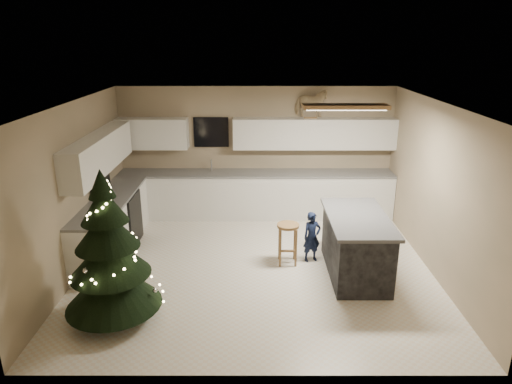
{
  "coord_description": "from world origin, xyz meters",
  "views": [
    {
      "loc": [
        0.0,
        -6.56,
        3.5
      ],
      "look_at": [
        0.0,
        0.35,
        1.15
      ],
      "focal_mm": 32.0,
      "sensor_mm": 36.0,
      "label": 1
    }
  ],
  "objects_px": {
    "christmas_tree": "(110,260)",
    "toddler": "(312,237)",
    "island": "(356,245)",
    "bar_stool": "(288,234)",
    "rocking_horse": "(311,103)"
  },
  "relations": [
    {
      "from": "bar_stool",
      "to": "christmas_tree",
      "type": "distance_m",
      "value": 2.83
    },
    {
      "from": "island",
      "to": "toddler",
      "type": "xyz_separation_m",
      "value": [
        -0.62,
        0.42,
        -0.06
      ]
    },
    {
      "from": "island",
      "to": "bar_stool",
      "type": "height_order",
      "value": "island"
    },
    {
      "from": "island",
      "to": "christmas_tree",
      "type": "height_order",
      "value": "christmas_tree"
    },
    {
      "from": "bar_stool",
      "to": "island",
      "type": "bearing_deg",
      "value": -18.38
    },
    {
      "from": "christmas_tree",
      "to": "toddler",
      "type": "bearing_deg",
      "value": 30.28
    },
    {
      "from": "island",
      "to": "toddler",
      "type": "height_order",
      "value": "island"
    },
    {
      "from": "bar_stool",
      "to": "rocking_horse",
      "type": "height_order",
      "value": "rocking_horse"
    },
    {
      "from": "island",
      "to": "rocking_horse",
      "type": "xyz_separation_m",
      "value": [
        -0.47,
        2.53,
        1.81
      ]
    },
    {
      "from": "island",
      "to": "toddler",
      "type": "relative_size",
      "value": 2.02
    },
    {
      "from": "toddler",
      "to": "rocking_horse",
      "type": "height_order",
      "value": "rocking_horse"
    },
    {
      "from": "christmas_tree",
      "to": "toddler",
      "type": "xyz_separation_m",
      "value": [
        2.76,
        1.61,
        -0.41
      ]
    },
    {
      "from": "christmas_tree",
      "to": "toddler",
      "type": "relative_size",
      "value": 2.41
    },
    {
      "from": "island",
      "to": "bar_stool",
      "type": "xyz_separation_m",
      "value": [
        -1.02,
        0.34,
        0.03
      ]
    },
    {
      "from": "christmas_tree",
      "to": "rocking_horse",
      "type": "relative_size",
      "value": 2.93
    }
  ]
}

